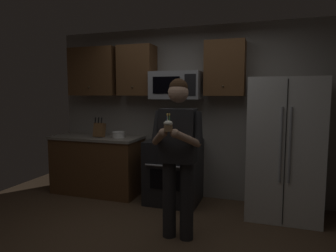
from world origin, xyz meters
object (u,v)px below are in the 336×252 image
at_px(oven_range, 174,171).
at_px(microwave, 176,85).
at_px(knife_block, 99,130).
at_px(cupcake, 168,126).
at_px(refrigerator, 284,148).
at_px(person, 178,150).
at_px(bowl_large_white, 118,135).

relative_size(oven_range, microwave, 1.26).
xyz_separation_m(microwave, knife_block, (-1.22, -0.15, -0.69)).
relative_size(knife_block, cupcake, 1.84).
height_order(oven_range, refrigerator, refrigerator).
bearing_deg(refrigerator, microwave, 173.97).
bearing_deg(refrigerator, oven_range, 178.50).
relative_size(refrigerator, person, 1.02).
bearing_deg(bowl_large_white, cupcake, -47.46).
distance_m(knife_block, cupcake, 2.12).
distance_m(microwave, person, 1.45).
bearing_deg(bowl_large_white, refrigerator, -0.78).
height_order(oven_range, person, person).
height_order(refrigerator, bowl_large_white, refrigerator).
relative_size(oven_range, person, 0.53).
height_order(knife_block, bowl_large_white, knife_block).
height_order(oven_range, knife_block, knife_block).
xyz_separation_m(microwave, bowl_large_white, (-0.90, -0.13, -0.75)).
height_order(refrigerator, cupcake, refrigerator).
height_order(microwave, person, microwave).
bearing_deg(person, refrigerator, 42.67).
height_order(oven_range, microwave, microwave).
relative_size(oven_range, cupcake, 5.36).
xyz_separation_m(microwave, refrigerator, (1.50, -0.16, -0.82)).
relative_size(knife_block, person, 0.18).
height_order(refrigerator, person, refrigerator).
height_order(microwave, cupcake, microwave).
xyz_separation_m(oven_range, microwave, (0.00, 0.12, 1.26)).
height_order(person, cupcake, person).
relative_size(microwave, person, 0.42).
bearing_deg(knife_block, person, -33.11).
bearing_deg(oven_range, cupcake, -74.81).
xyz_separation_m(refrigerator, knife_block, (-2.72, 0.01, 0.13)).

